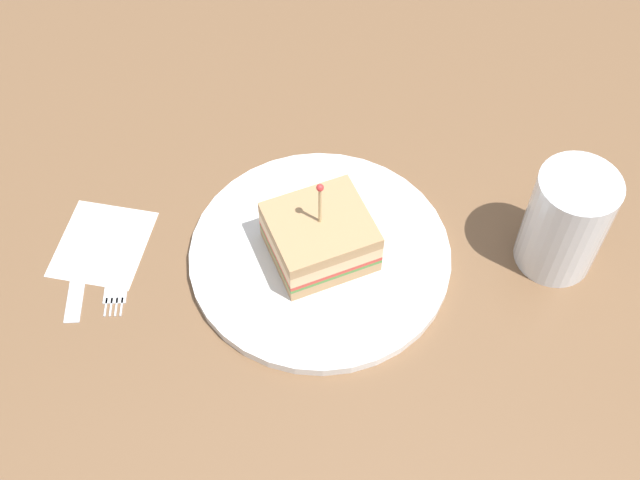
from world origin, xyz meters
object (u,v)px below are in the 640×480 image
object	(u,v)px
fork	(118,276)
knife	(79,272)
napkin	(103,244)
plate	(320,255)
drink_glass	(564,226)
sandwich_half_center	(323,238)

from	to	relation	value
fork	knife	distance (cm)	3.91
napkin	fork	size ratio (longest dim) A/B	0.86
knife	plate	bearing A→B (deg)	160.51
napkin	fork	xyz separation A→B (cm)	(-0.34, 4.41, 0.10)
napkin	knife	world-z (taller)	knife
fork	drink_glass	bearing A→B (deg)	159.67
napkin	fork	world-z (taller)	fork
drink_glass	knife	distance (cm)	47.12
sandwich_half_center	drink_glass	xyz separation A→B (cm)	(-21.06, 8.84, 1.33)
napkin	drink_glass	bearing A→B (deg)	154.55
drink_glass	fork	bearing A→B (deg)	-20.33
knife	drink_glass	bearing A→B (deg)	158.77
sandwich_half_center	napkin	world-z (taller)	sandwich_half_center
drink_glass	knife	size ratio (longest dim) A/B	0.91
napkin	knife	distance (cm)	3.84
plate	sandwich_half_center	bearing A→B (deg)	138.21
fork	knife	world-z (taller)	same
drink_glass	fork	world-z (taller)	drink_glass
plate	fork	bearing A→B (deg)	-17.22
sandwich_half_center	fork	xyz separation A→B (cm)	(19.28, -6.11, -3.45)
napkin	fork	distance (cm)	4.43
drink_glass	fork	distance (cm)	43.29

